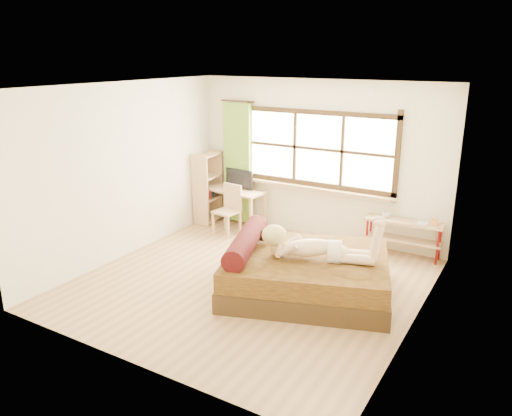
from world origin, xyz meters
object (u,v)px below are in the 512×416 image
Objects in this scene: kitten at (264,235)px; bookshelf at (208,187)px; bed at (303,272)px; desk at (235,194)px; chair at (229,206)px; pipe_shelf at (404,230)px; woman at (317,236)px.

kitten is 0.24× the size of bookshelf.
bookshelf is at bearing 129.09° from bed.
bed is at bearing -32.76° from desk.
chair reaches higher than pipe_shelf.
chair is at bearing 128.79° from woman.
kitten is at bearing -41.71° from bookshelf.
bed is 2.14× the size of pipe_shelf.
woman is 1.27× the size of desk.
bed is 1.72× the size of woman.
bed is at bearing -36.31° from bookshelf.
chair is (-2.14, 1.45, 0.20)m from bed.
woman is (0.20, -0.03, 0.57)m from bed.
desk is 0.88× the size of bookshelf.
desk is at bearing 124.05° from woman.
kitten is 2.37m from pipe_shelf.
kitten is 2.73m from bookshelf.
chair is (-1.47, 1.33, -0.17)m from kitten.
woman is 1.12× the size of bookshelf.
desk is at bearing 122.17° from bed.
kitten is at bearing -40.96° from desk.
bookshelf is at bearing 179.08° from pipe_shelf.
woman is 1.25× the size of pipe_shelf.
chair is at bearing -174.09° from pipe_shelf.
bed reaches higher than kitten.
bed reaches higher than desk.
bed is 8.03× the size of kitten.
pipe_shelf is (0.83, 1.94, 0.15)m from bed.
chair is at bearing 127.03° from bed.
chair is 0.79m from bookshelf.
bed is 2.92× the size of chair.
woman is 0.90m from kitten.
pipe_shelf is at bearing -1.66° from bookshelf.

